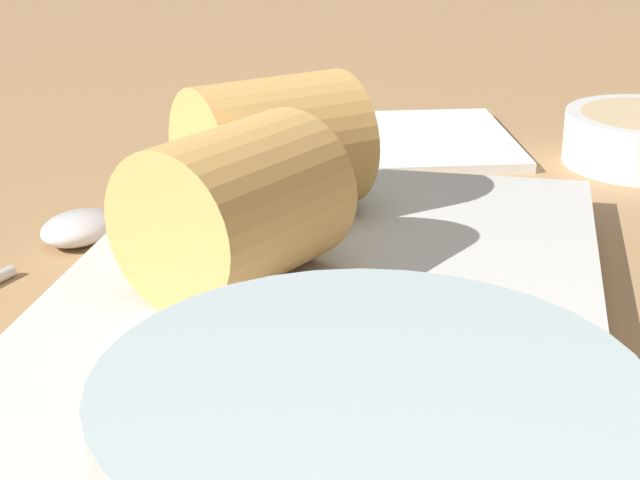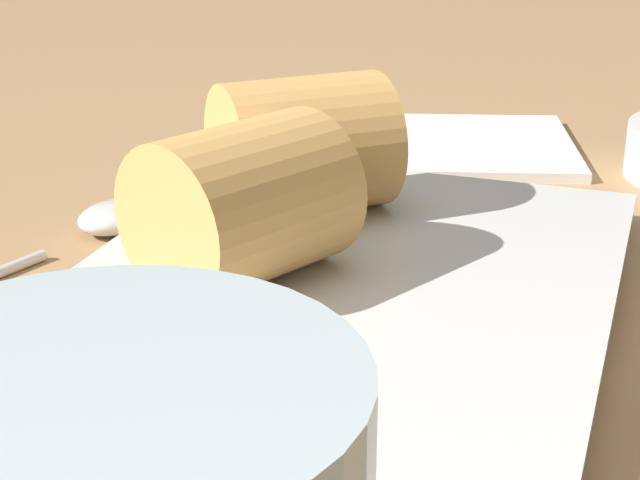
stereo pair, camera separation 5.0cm
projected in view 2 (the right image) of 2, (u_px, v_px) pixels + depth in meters
The scene contains 6 objects.
table_surface at pixel (289, 375), 39.80cm from camera, with size 180.00×140.00×2.00cm.
serving_plate at pixel (320, 319), 40.16cm from camera, with size 32.81×20.94×1.50cm.
roll_front_left at pixel (314, 144), 48.13cm from camera, with size 9.55×9.67×6.20cm.
roll_front_right at pixel (252, 200), 41.13cm from camera, with size 9.40×8.83×6.20cm.
spoon at pixel (98, 225), 49.79cm from camera, with size 15.86×6.44×1.39cm.
napkin at pixel (485, 146), 62.84cm from camera, with size 14.31×13.08×0.60cm.
Camera 2 is at (32.86, 12.44, 20.39)cm, focal length 60.00 mm.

